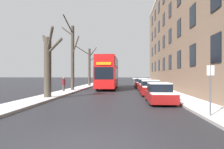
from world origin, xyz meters
TOP-DOWN VIEW (x-y plane):
  - ground_plane at (0.00, 0.00)m, footprint 320.00×320.00m
  - sidewalk_left at (-5.58, 53.00)m, footprint 2.12×130.00m
  - sidewalk_right at (5.58, 53.00)m, footprint 2.12×130.00m
  - terrace_facade_right at (11.14, 20.27)m, footprint 9.10×43.90m
  - bare_tree_left_0 at (-5.24, 10.47)m, footprint 2.47×2.72m
  - bare_tree_left_1 at (-5.46, 18.64)m, footprint 2.45×2.47m
  - bare_tree_left_2 at (-5.25, 28.62)m, footprint 3.64×2.27m
  - double_decker_bus at (-1.48, 22.63)m, footprint 2.51×10.25m
  - parked_car_0 at (3.43, 8.81)m, footprint 1.70×4.07m
  - parked_car_1 at (3.43, 14.23)m, footprint 1.85×4.05m
  - parked_car_2 at (3.43, 19.73)m, footprint 1.70×4.02m
  - parked_car_3 at (3.43, 25.32)m, footprint 1.90×4.22m
  - parked_car_4 at (3.43, 31.37)m, footprint 1.78×4.18m
  - pedestrian_left_sidewalk at (-5.98, 16.86)m, footprint 0.37×0.37m
  - street_sign_post at (4.83, 3.80)m, footprint 0.32×0.07m

SIDE VIEW (x-z plane):
  - ground_plane at x=0.00m, z-range 0.00..0.00m
  - sidewalk_left at x=-5.58m, z-range 0.00..0.16m
  - sidewalk_right at x=5.58m, z-range 0.00..0.16m
  - parked_car_4 at x=3.43m, z-range -0.04..1.27m
  - parked_car_0 at x=3.43m, z-range -0.06..1.36m
  - parked_car_1 at x=3.43m, z-range -0.05..1.41m
  - parked_car_3 at x=3.43m, z-range -0.05..1.42m
  - parked_car_2 at x=3.43m, z-range -0.06..1.44m
  - pedestrian_left_sidewalk at x=-5.98m, z-range 0.08..1.80m
  - street_sign_post at x=4.83m, z-range 0.18..2.59m
  - double_decker_bus at x=-1.48m, z-range 0.29..4.70m
  - bare_tree_left_0 at x=-5.24m, z-range -0.02..5.58m
  - bare_tree_left_2 at x=-5.25m, z-range 0.05..7.03m
  - bare_tree_left_1 at x=-5.46m, z-range -0.13..8.67m
  - terrace_facade_right at x=11.14m, z-range 0.00..16.34m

